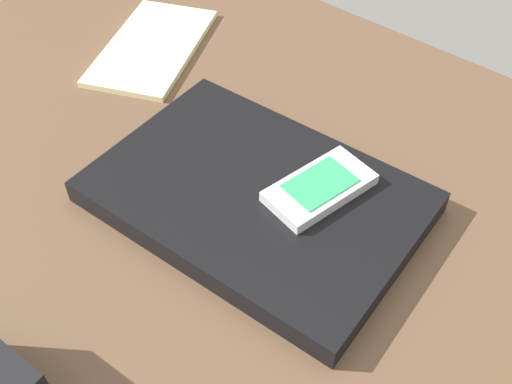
{
  "coord_description": "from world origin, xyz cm",
  "views": [
    {
      "loc": [
        -21.82,
        29.12,
        49.21
      ],
      "look_at": [
        5.07,
        -2.77,
        5.0
      ],
      "focal_mm": 43.02,
      "sensor_mm": 36.0,
      "label": 1
    }
  ],
  "objects": [
    {
      "name": "notepad",
      "position": [
        33.64,
        -15.29,
        3.4
      ],
      "size": [
        18.66,
        23.31,
        0.8
      ],
      "primitive_type": "cube",
      "rotation": [
        0.0,
        0.0,
        0.42
      ],
      "color": "#F2EDB2",
      "rests_on": "desk_surface"
    },
    {
      "name": "laptop_closed",
      "position": [
        5.07,
        -2.77,
        4.29
      ],
      "size": [
        32.79,
        23.52,
        2.57
      ],
      "primitive_type": "cube",
      "rotation": [
        0.0,
        0.0,
        0.06
      ],
      "color": "black",
      "rests_on": "desk_surface"
    },
    {
      "name": "cell_phone_on_laptop",
      "position": [
        -0.23,
        -6.38,
        6.18
      ],
      "size": [
        7.54,
        11.55,
        1.3
      ],
      "color": "silver",
      "rests_on": "laptop_closed"
    },
    {
      "name": "desk_surface",
      "position": [
        0.0,
        0.0,
        1.5
      ],
      "size": [
        120.0,
        80.0,
        3.0
      ],
      "primitive_type": "cube",
      "color": "brown",
      "rests_on": "ground"
    }
  ]
}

